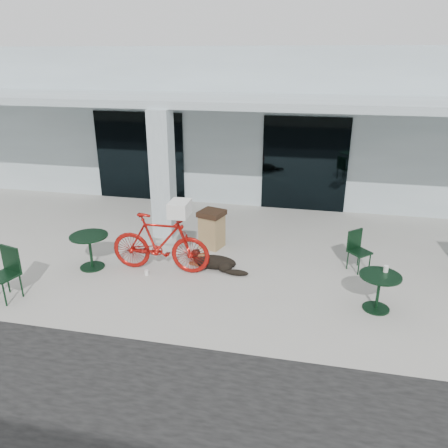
% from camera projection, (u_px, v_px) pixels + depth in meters
% --- Properties ---
extents(ground, '(80.00, 80.00, 0.00)m').
position_uv_depth(ground, '(199.00, 284.00, 8.75)').
color(ground, '#A9A79F').
rests_on(ground, ground).
extents(building, '(22.00, 7.00, 4.50)m').
position_uv_depth(building, '(259.00, 115.00, 15.67)').
color(building, silver).
rests_on(building, ground).
extents(storefront_glass_left, '(2.80, 0.06, 2.70)m').
position_uv_depth(storefront_glass_left, '(140.00, 157.00, 13.41)').
color(storefront_glass_left, black).
rests_on(storefront_glass_left, ground).
extents(storefront_glass_right, '(2.40, 0.06, 2.70)m').
position_uv_depth(storefront_glass_right, '(304.00, 165.00, 12.44)').
color(storefront_glass_right, black).
rests_on(storefront_glass_right, ground).
extents(column, '(0.50, 0.50, 3.12)m').
position_uv_depth(column, '(163.00, 175.00, 10.56)').
color(column, silver).
rests_on(column, ground).
extents(overhang, '(22.00, 2.80, 0.18)m').
position_uv_depth(overhang, '(234.00, 101.00, 10.85)').
color(overhang, silver).
rests_on(overhang, column).
extents(bicycle, '(2.12, 0.62, 1.27)m').
position_uv_depth(bicycle, '(160.00, 243.00, 9.06)').
color(bicycle, '#A0110C').
rests_on(bicycle, ground).
extents(laundry_basket, '(0.39, 0.52, 0.31)m').
position_uv_depth(laundry_basket, '(180.00, 209.00, 8.69)').
color(laundry_basket, white).
rests_on(laundry_basket, bicycle).
extents(dog, '(1.12, 0.61, 0.35)m').
position_uv_depth(dog, '(215.00, 261.00, 9.29)').
color(dog, black).
rests_on(dog, ground).
extents(cup_near_dog, '(0.11, 0.11, 0.11)m').
position_uv_depth(cup_near_dog, '(147.00, 273.00, 9.07)').
color(cup_near_dog, white).
rests_on(cup_near_dog, ground).
extents(cafe_table_near, '(1.06, 1.06, 0.75)m').
position_uv_depth(cafe_table_near, '(91.00, 252.00, 9.28)').
color(cafe_table_near, black).
rests_on(cafe_table_near, ground).
extents(cafe_chair_near, '(0.56, 0.59, 1.00)m').
position_uv_depth(cafe_chair_near, '(4.00, 275.00, 8.02)').
color(cafe_chair_near, black).
rests_on(cafe_chair_near, ground).
extents(cafe_table_far, '(0.96, 0.96, 0.69)m').
position_uv_depth(cafe_table_far, '(378.00, 292.00, 7.76)').
color(cafe_table_far, black).
rests_on(cafe_table_far, ground).
extents(cafe_chair_far_a, '(0.58, 0.58, 0.87)m').
position_uv_depth(cafe_chair_far_a, '(360.00, 252.00, 9.14)').
color(cafe_chair_far_a, black).
rests_on(cafe_chair_far_a, ground).
extents(cup_on_table, '(0.11, 0.11, 0.12)m').
position_uv_depth(cup_on_table, '(386.00, 269.00, 7.73)').
color(cup_on_table, white).
rests_on(cup_on_table, cafe_table_far).
extents(trash_receptacle, '(0.67, 0.67, 0.91)m').
position_uv_depth(trash_receptacle, '(212.00, 229.00, 10.25)').
color(trash_receptacle, '#93774C').
rests_on(trash_receptacle, ground).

